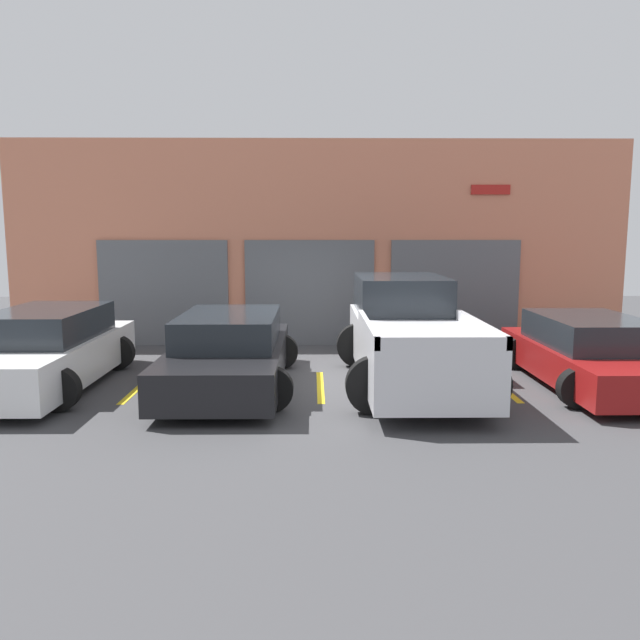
% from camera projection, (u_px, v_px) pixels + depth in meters
% --- Properties ---
extents(ground_plane, '(28.00, 28.00, 0.00)m').
position_uv_depth(ground_plane, '(320.00, 373.00, 11.88)').
color(ground_plane, '#3D3D3F').
extents(shophouse_building, '(14.48, 0.68, 4.78)m').
position_uv_depth(shophouse_building, '(318.00, 245.00, 14.80)').
color(shophouse_building, '#D17A5B').
rests_on(shophouse_building, ground).
extents(pickup_truck, '(2.45, 5.22, 1.82)m').
position_uv_depth(pickup_truck, '(409.00, 335.00, 11.03)').
color(pickup_truck, silver).
rests_on(pickup_truck, ground).
extents(sedan_white, '(2.18, 4.59, 1.35)m').
position_uv_depth(sedan_white, '(47.00, 351.00, 10.71)').
color(sedan_white, white).
rests_on(sedan_white, ground).
extents(sedan_side, '(2.30, 4.73, 1.27)m').
position_uv_depth(sedan_side, '(229.00, 352.00, 10.75)').
color(sedan_side, black).
rests_on(sedan_side, ground).
extents(van_right, '(2.22, 4.41, 1.20)m').
position_uv_depth(van_right, '(591.00, 354.00, 10.83)').
color(van_right, maroon).
rests_on(van_right, ground).
extents(parking_stripe_left, '(0.12, 2.20, 0.01)m').
position_uv_depth(parking_stripe_left, '(139.00, 387.00, 10.79)').
color(parking_stripe_left, gold).
rests_on(parking_stripe_left, ground).
extents(parking_stripe_centre, '(0.12, 2.20, 0.01)m').
position_uv_depth(parking_stripe_centre, '(320.00, 386.00, 10.82)').
color(parking_stripe_centre, gold).
rests_on(parking_stripe_centre, ground).
extents(parking_stripe_right, '(0.12, 2.20, 0.01)m').
position_uv_depth(parking_stripe_right, '(500.00, 386.00, 10.86)').
color(parking_stripe_right, gold).
rests_on(parking_stripe_right, ground).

